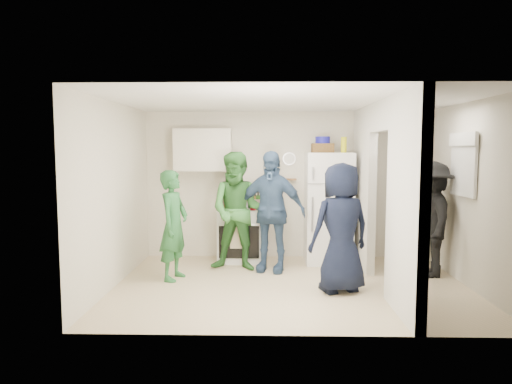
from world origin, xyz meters
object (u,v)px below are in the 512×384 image
wicker_basket (323,148)px  person_denim (270,211)px  stove (240,235)px  person_navy (341,228)px  person_green_left (174,225)px  person_green_center (238,211)px  fridge (328,208)px  yellow_cup_stack_top (344,145)px  blue_bowl (323,140)px  person_nook (431,219)px

wicker_basket → person_denim: size_ratio=0.19×
stove → person_navy: 2.18m
person_green_left → person_green_center: (0.89, 0.54, 0.13)m
fridge → yellow_cup_stack_top: bearing=-24.4°
yellow_cup_stack_top → person_green_center: size_ratio=0.14×
wicker_basket → person_navy: wicker_basket is taller
blue_bowl → person_green_center: 1.83m
person_green_center → person_denim: 0.49m
stove → person_denim: bearing=-50.5°
blue_bowl → person_green_center: bearing=-156.9°
stove → yellow_cup_stack_top: size_ratio=3.54×
stove → person_green_left: bearing=-128.9°
wicker_basket → person_navy: 1.93m
blue_bowl → person_green_center: size_ratio=0.13×
stove → person_navy: size_ratio=0.52×
fridge → person_navy: size_ratio=1.07×
fridge → person_green_left: (-2.34, -1.06, -0.12)m
person_green_center → person_nook: bearing=2.4°
person_nook → stove: bearing=-96.6°
fridge → yellow_cup_stack_top: 1.06m
fridge → yellow_cup_stack_top: (0.22, -0.10, 1.03)m
person_nook → wicker_basket: bearing=-110.0°
fridge → person_navy: bearing=-91.7°
stove → person_green_center: person_green_center is taller
wicker_basket → person_green_left: size_ratio=0.22×
stove → person_denim: (0.50, -0.60, 0.48)m
person_navy → person_nook: person_navy is taller
fridge → blue_bowl: size_ratio=7.53×
person_denim → wicker_basket: bearing=51.8°
person_denim → person_nook: bearing=10.1°
person_green_center → stove: bearing=98.6°
stove → blue_bowl: size_ratio=3.69×
wicker_basket → person_navy: size_ratio=0.21×
person_denim → person_nook: 2.37m
blue_bowl → person_green_left: size_ratio=0.15×
person_navy → fridge: bearing=-112.6°
yellow_cup_stack_top → stove: bearing=175.6°
blue_bowl → person_nook: (1.50, -0.85, -1.17)m
wicker_basket → yellow_cup_stack_top: bearing=-25.1°
stove → wicker_basket: wicker_basket is taller
person_green_left → person_nook: person_nook is taller
yellow_cup_stack_top → person_navy: 1.86m
stove → person_green_center: bearing=-89.4°
person_green_center → fridge: bearing=27.9°
fridge → person_green_left: size_ratio=1.15×
yellow_cup_stack_top → wicker_basket: bearing=154.9°
fridge → person_green_left: bearing=-155.5°
fridge → wicker_basket: 0.99m
fridge → person_green_center: bearing=-160.1°
person_green_left → person_nook: 3.74m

